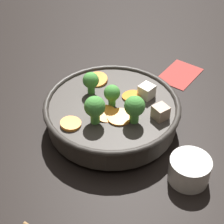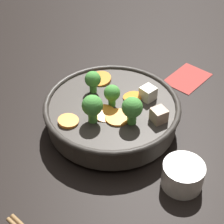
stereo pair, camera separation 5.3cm
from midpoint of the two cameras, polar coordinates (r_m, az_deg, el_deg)
ground_plane at (r=0.78m, az=-1.94°, el=-2.16°), size 3.00×3.00×0.00m
stirfry_bowl at (r=0.75m, az=-1.99°, el=0.06°), size 0.28×0.28×0.11m
tea_cup at (r=0.68m, az=9.52°, el=-8.73°), size 0.07×0.07×0.05m
napkin at (r=0.94m, az=8.71°, el=5.68°), size 0.12×0.10×0.00m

